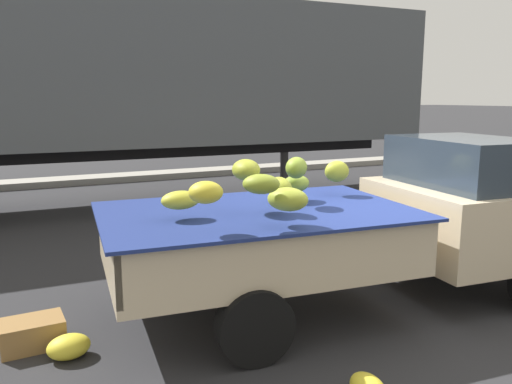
# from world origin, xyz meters

# --- Properties ---
(ground) EXTENTS (220.00, 220.00, 0.00)m
(ground) POSITION_xyz_m (0.00, 0.00, 0.00)
(ground) COLOR #28282B
(curb_strip) EXTENTS (80.00, 0.80, 0.16)m
(curb_strip) POSITION_xyz_m (0.00, 9.42, 0.08)
(curb_strip) COLOR gray
(curb_strip) RESTS_ON ground
(pickup_truck) EXTENTS (5.31, 2.28, 1.70)m
(pickup_truck) POSITION_xyz_m (0.73, 0.06, 0.88)
(pickup_truck) COLOR #CCB793
(pickup_truck) RESTS_ON ground
(semi_trailer) EXTENTS (12.07, 2.93, 3.95)m
(semi_trailer) POSITION_xyz_m (-1.22, 6.13, 2.54)
(semi_trailer) COLOR #4C5156
(semi_trailer) RESTS_ON ground
(fallen_banana_bunch_near_tailgate) EXTENTS (0.38, 0.30, 0.20)m
(fallen_banana_bunch_near_tailgate) POSITION_xyz_m (-3.09, 0.20, 0.10)
(fallen_banana_bunch_near_tailgate) COLOR yellow
(fallen_banana_bunch_near_tailgate) RESTS_ON ground
(produce_crate) EXTENTS (0.54, 0.39, 0.25)m
(produce_crate) POSITION_xyz_m (-3.35, 0.55, 0.12)
(produce_crate) COLOR olive
(produce_crate) RESTS_ON ground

